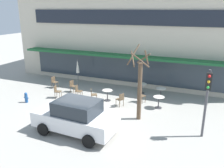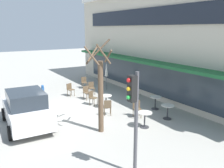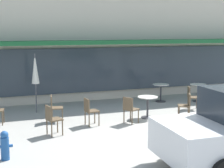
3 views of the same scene
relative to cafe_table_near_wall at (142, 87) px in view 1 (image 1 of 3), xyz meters
The scene contains 18 objects.
ground_plane 5.23m from the cafe_table_near_wall, 115.25° to the right, with size 80.00×80.00×0.00m, color #9E9B93.
building_facade 6.56m from the cafe_table_near_wall, 112.89° to the left, with size 19.91×9.10×7.50m.
cafe_table_near_wall is the anchor object (origin of this frame).
cafe_table_streetside 1.61m from the cafe_table_near_wall, 18.60° to the right, with size 0.70×0.70×0.76m.
cafe_table_by_tree 2.91m from the cafe_table_near_wall, 126.98° to the right, with size 0.70×0.70×0.76m.
cafe_table_mid_patio 2.82m from the cafe_table_near_wall, 51.88° to the right, with size 0.70×0.70×0.76m.
patio_umbrella_green_folded 5.42m from the cafe_table_near_wall, behind, with size 0.28×0.28×2.20m.
cafe_chair_0 6.15m from the cafe_table_near_wall, 148.55° to the right, with size 0.49×0.49×0.89m.
cafe_chair_1 6.93m from the cafe_table_near_wall, 168.31° to the right, with size 0.47×0.47×0.89m.
cafe_chair_2 3.83m from the cafe_table_near_wall, 133.16° to the right, with size 0.54×0.54×0.89m.
cafe_chair_3 2.97m from the cafe_table_near_wall, 101.00° to the right, with size 0.54×0.54×0.89m.
cafe_chair_4 5.18m from the cafe_table_near_wall, 160.70° to the right, with size 0.47×0.47×0.89m.
cafe_chair_5 1.74m from the cafe_table_near_wall, 75.65° to the right, with size 0.52×0.52×0.89m.
cafe_chair_6 4.69m from the cafe_table_near_wall, 146.76° to the right, with size 0.44×0.44×0.89m.
parked_sedan 7.12m from the cafe_table_near_wall, 101.47° to the right, with size 4.27×2.15×1.76m.
street_tree 4.57m from the cafe_table_near_wall, 76.37° to the right, with size 1.28×1.31×4.20m.
traffic_light_pole 6.92m from the cafe_table_near_wall, 47.87° to the right, with size 0.26×0.44×3.40m.
fire_hydrant 8.16m from the cafe_table_near_wall, 144.47° to the right, with size 0.36×0.20×0.71m.
Camera 1 is at (6.66, -11.46, 6.03)m, focal length 38.00 mm.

